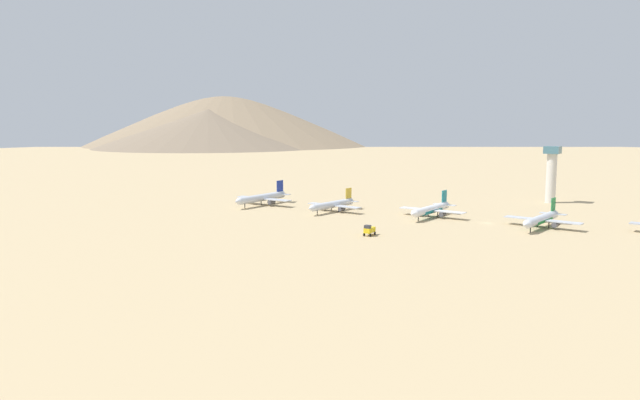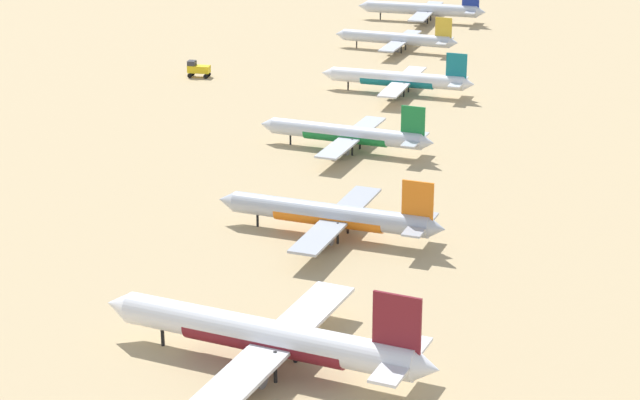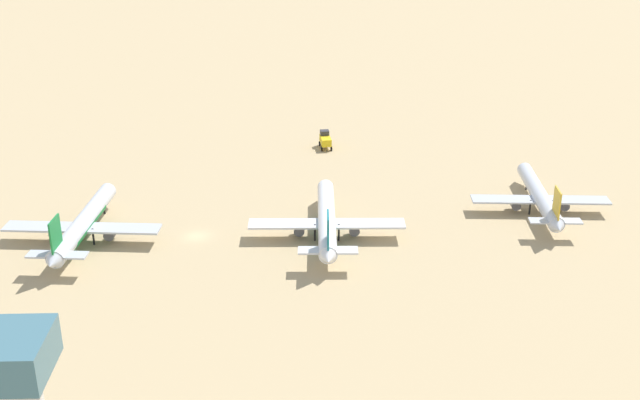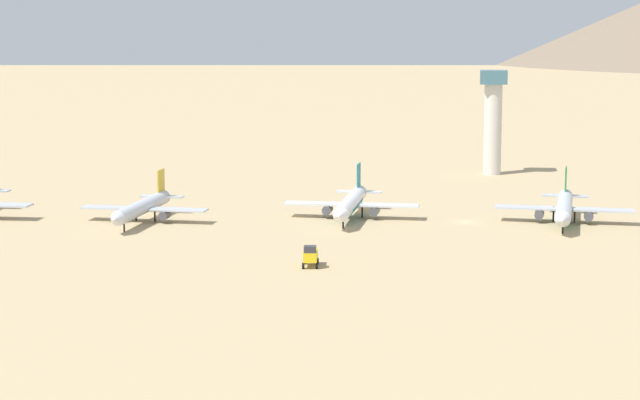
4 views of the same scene
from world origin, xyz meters
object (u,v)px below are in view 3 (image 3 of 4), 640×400
Objects in this scene: service_truck at (325,139)px; parked_jet_2 at (327,219)px; parked_jet_1 at (540,196)px; parked_jet_3 at (84,223)px.

parked_jet_2 is at bearing 178.24° from service_truck.
parked_jet_1 is 6.14× the size of service_truck.
parked_jet_2 is (-10.12, 42.19, 0.17)m from parked_jet_1.
parked_jet_2 reaches higher than service_truck.
parked_jet_2 is at bearing -89.55° from parked_jet_3.
parked_jet_2 is at bearing 103.49° from parked_jet_1.
service_truck is at bearing -1.76° from parked_jet_2.
service_truck is (49.30, -45.60, -1.29)m from parked_jet_3.
parked_jet_3 is (-0.35, 44.09, -0.02)m from parked_jet_2.
service_truck is (38.83, 40.68, -1.14)m from parked_jet_1.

